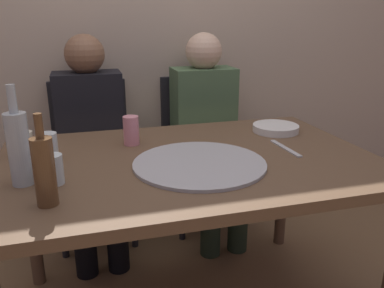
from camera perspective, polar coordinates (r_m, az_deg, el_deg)
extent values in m
cube|color=#BCA893|center=(2.46, -7.45, 18.98)|extent=(6.00, 0.10, 2.60)
cube|color=brown|center=(1.52, -0.44, -2.65)|extent=(1.43, 0.94, 0.04)
cylinder|color=brown|center=(2.02, -22.34, -10.08)|extent=(0.06, 0.06, 0.70)
cylinder|color=brown|center=(2.25, 13.06, -6.15)|extent=(0.06, 0.06, 0.70)
cylinder|color=#ADADB2|center=(1.44, 1.10, -2.86)|extent=(0.49, 0.49, 0.01)
cylinder|color=brown|center=(1.18, -20.63, -3.84)|extent=(0.06, 0.06, 0.20)
cylinder|color=brown|center=(1.14, -21.38, 2.47)|extent=(0.02, 0.02, 0.07)
cylinder|color=#B2BCC1|center=(1.36, -23.81, -0.73)|extent=(0.07, 0.07, 0.24)
cylinder|color=#B2BCC1|center=(1.32, -24.70, 5.98)|extent=(0.03, 0.03, 0.09)
cylinder|color=silver|center=(1.54, -20.13, -0.54)|extent=(0.07, 0.07, 0.11)
cylinder|color=silver|center=(1.34, -19.55, -3.51)|extent=(0.07, 0.07, 0.10)
cylinder|color=beige|center=(1.66, -23.33, 0.02)|extent=(0.08, 0.08, 0.09)
cylinder|color=pink|center=(1.67, -8.83, 1.96)|extent=(0.07, 0.07, 0.12)
cylinder|color=white|center=(1.89, 12.05, 2.27)|extent=(0.21, 0.21, 0.03)
cube|color=#B7B7BC|center=(1.66, 13.42, -0.60)|extent=(0.03, 0.22, 0.01)
cube|color=black|center=(2.31, -14.08, -2.89)|extent=(0.44, 0.44, 0.05)
cube|color=black|center=(2.43, -14.69, 3.70)|extent=(0.44, 0.04, 0.45)
cylinder|color=black|center=(2.24, -8.48, -9.82)|extent=(0.04, 0.04, 0.42)
cylinder|color=black|center=(2.24, -18.33, -10.69)|extent=(0.04, 0.04, 0.42)
cylinder|color=black|center=(2.58, -9.64, -5.98)|extent=(0.04, 0.04, 0.42)
cylinder|color=black|center=(2.58, -18.10, -6.72)|extent=(0.04, 0.04, 0.42)
cube|color=black|center=(2.41, 1.73, -1.43)|extent=(0.44, 0.44, 0.05)
cube|color=black|center=(2.53, 0.40, 4.83)|extent=(0.44, 0.04, 0.45)
cylinder|color=black|center=(2.40, 7.43, -7.81)|extent=(0.04, 0.04, 0.42)
cylinder|color=black|center=(2.29, -1.46, -9.02)|extent=(0.04, 0.04, 0.42)
cylinder|color=black|center=(2.72, 4.29, -4.49)|extent=(0.04, 0.04, 0.42)
cylinder|color=black|center=(2.62, -3.56, -5.37)|extent=(0.04, 0.04, 0.42)
cube|color=black|center=(2.25, -14.60, 3.48)|extent=(0.36, 0.22, 0.52)
sphere|color=brown|center=(2.19, -15.34, 12.47)|extent=(0.21, 0.21, 0.21)
cylinder|color=black|center=(2.14, -11.73, -4.37)|extent=(0.12, 0.40, 0.12)
cylinder|color=black|center=(2.14, -16.00, -4.74)|extent=(0.12, 0.40, 0.12)
cylinder|color=black|center=(2.06, -10.85, -12.22)|extent=(0.11, 0.11, 0.45)
cylinder|color=black|center=(2.06, -15.38, -12.63)|extent=(0.11, 0.11, 0.45)
cube|color=#4C6B47|center=(2.36, 1.64, 4.70)|extent=(0.36, 0.22, 0.52)
sphere|color=beige|center=(2.30, 1.72, 13.32)|extent=(0.21, 0.21, 0.21)
cylinder|color=black|center=(2.28, 5.02, -2.69)|extent=(0.12, 0.40, 0.12)
cylinder|color=black|center=(2.23, 1.17, -3.11)|extent=(0.12, 0.40, 0.12)
cylinder|color=black|center=(2.20, 6.73, -9.96)|extent=(0.11, 0.11, 0.45)
cylinder|color=black|center=(2.15, 2.72, -10.56)|extent=(0.11, 0.11, 0.45)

